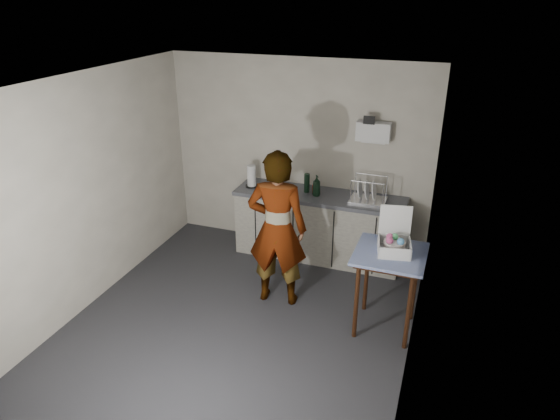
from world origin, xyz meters
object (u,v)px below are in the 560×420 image
(soap_bottle, at_px, (317,186))
(soda_can, at_px, (314,189))
(paper_towel, at_px, (252,177))
(dish_rack, at_px, (368,196))
(standing_man, at_px, (277,229))
(dark_bottle, at_px, (307,183))
(side_table, at_px, (389,263))
(bakery_box, at_px, (394,243))
(kitchen_counter, at_px, (319,227))

(soap_bottle, bearing_deg, soda_can, 121.40)
(paper_towel, bearing_deg, dish_rack, 1.26)
(standing_man, height_order, dark_bottle, standing_man)
(side_table, bearing_deg, bakery_box, 50.09)
(side_table, distance_m, paper_towel, 2.41)
(soda_can, bearing_deg, soap_bottle, -58.60)
(soda_can, bearing_deg, dark_bottle, -177.32)
(standing_man, bearing_deg, dark_bottle, -96.43)
(soap_bottle, bearing_deg, bakery_box, -46.27)
(side_table, xyz_separation_m, dish_rack, (-0.48, 1.29, 0.17))
(soda_can, bearing_deg, kitchen_counter, -18.76)
(standing_man, xyz_separation_m, bakery_box, (1.30, -0.10, 0.11))
(soda_can, distance_m, bakery_box, 1.77)
(side_table, height_order, bakery_box, bakery_box)
(standing_man, height_order, soap_bottle, standing_man)
(soap_bottle, xyz_separation_m, bakery_box, (1.16, -1.21, -0.02))
(kitchen_counter, distance_m, dark_bottle, 0.64)
(soap_bottle, relative_size, paper_towel, 0.92)
(side_table, height_order, paper_towel, paper_towel)
(soda_can, bearing_deg, bakery_box, -46.96)
(kitchen_counter, height_order, standing_man, standing_man)
(side_table, bearing_deg, kitchen_counter, 131.09)
(standing_man, bearing_deg, dish_rack, -131.60)
(dark_bottle, relative_size, paper_towel, 0.84)
(paper_towel, height_order, dish_rack, dish_rack)
(dish_rack, bearing_deg, dark_bottle, 177.97)
(kitchen_counter, xyz_separation_m, dark_bottle, (-0.19, 0.02, 0.61))
(paper_towel, bearing_deg, side_table, -31.53)
(side_table, height_order, soda_can, soda_can)
(paper_towel, bearing_deg, kitchen_counter, 2.38)
(standing_man, bearing_deg, soda_can, -101.34)
(paper_towel, distance_m, bakery_box, 2.41)
(dish_rack, bearing_deg, bakery_box, -68.37)
(dark_bottle, xyz_separation_m, paper_towel, (-0.76, -0.06, 0.02))
(kitchen_counter, height_order, bakery_box, bakery_box)
(kitchen_counter, distance_m, dish_rack, 0.83)
(dark_bottle, distance_m, bakery_box, 1.84)
(kitchen_counter, bearing_deg, bakery_box, -48.39)
(side_table, bearing_deg, dark_bottle, 135.05)
(soda_can, xyz_separation_m, dish_rack, (0.71, -0.03, 0.02))
(kitchen_counter, bearing_deg, dark_bottle, 172.69)
(side_table, xyz_separation_m, soap_bottle, (-1.13, 1.24, 0.24))
(kitchen_counter, relative_size, dish_rack, 5.01)
(soap_bottle, height_order, soda_can, soap_bottle)
(side_table, relative_size, bakery_box, 2.04)
(side_table, relative_size, soda_can, 8.46)
(soap_bottle, relative_size, dark_bottle, 1.10)
(dish_rack, bearing_deg, paper_towel, -178.74)
(soap_bottle, xyz_separation_m, soda_can, (-0.05, 0.09, -0.08))
(standing_man, xyz_separation_m, soap_bottle, (0.14, 1.11, 0.13))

